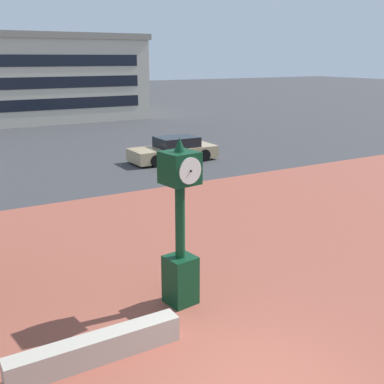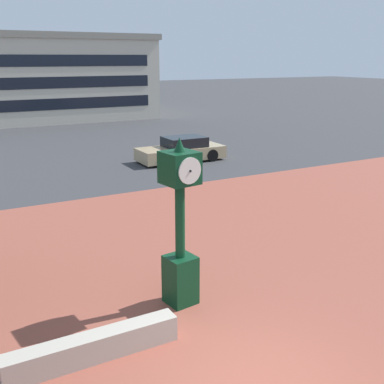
% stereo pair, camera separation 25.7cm
% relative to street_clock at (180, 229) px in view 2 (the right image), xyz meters
% --- Properties ---
extents(plaza_brick_paving, '(44.00, 16.12, 0.01)m').
position_rel_street_clock_xyz_m(plaza_brick_paving, '(-0.23, 0.93, -1.74)').
color(plaza_brick_paving, brown).
rests_on(plaza_brick_paving, ground).
extents(planter_wall, '(3.20, 0.44, 0.50)m').
position_rel_street_clock_xyz_m(planter_wall, '(-2.33, -1.11, -1.50)').
color(planter_wall, '#ADA393').
rests_on(planter_wall, ground).
extents(street_clock, '(0.77, 0.81, 3.73)m').
position_rel_street_clock_xyz_m(street_clock, '(0.00, 0.00, 0.00)').
color(street_clock, '#0C381E').
rests_on(street_clock, ground).
extents(car_street_mid, '(4.59, 1.96, 1.28)m').
position_rel_street_clock_xyz_m(car_street_mid, '(6.95, 13.41, -1.18)').
color(car_street_mid, tan).
rests_on(car_street_mid, ground).
extents(civic_building, '(23.65, 13.19, 7.24)m').
position_rel_street_clock_xyz_m(civic_building, '(2.00, 36.91, 1.88)').
color(civic_building, beige).
rests_on(civic_building, ground).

